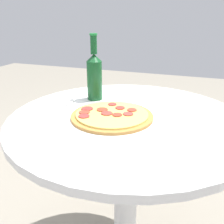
% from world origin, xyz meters
% --- Properties ---
extents(table, '(0.85, 0.85, 0.74)m').
position_xyz_m(table, '(0.00, 0.00, 0.56)').
color(table, white).
rests_on(table, ground_plane).
extents(pizza, '(0.29, 0.29, 0.02)m').
position_xyz_m(pizza, '(0.03, -0.05, 0.75)').
color(pizza, '#B77F3D').
rests_on(pizza, table).
extents(beer_bottle, '(0.06, 0.06, 0.27)m').
position_xyz_m(beer_bottle, '(-0.13, -0.19, 0.85)').
color(beer_bottle, '#144C23').
rests_on(beer_bottle, table).
extents(napkin, '(0.12, 0.10, 0.01)m').
position_xyz_m(napkin, '(-0.05, -0.28, 0.75)').
color(napkin, white).
rests_on(napkin, table).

